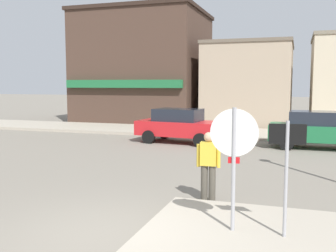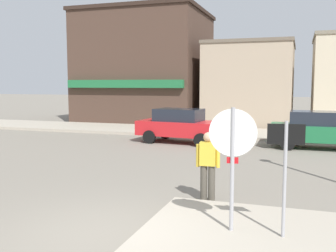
{
  "view_description": "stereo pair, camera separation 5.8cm",
  "coord_description": "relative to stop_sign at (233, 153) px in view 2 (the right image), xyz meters",
  "views": [
    {
      "loc": [
        3.29,
        -6.07,
        2.7
      ],
      "look_at": [
        -0.2,
        4.5,
        1.5
      ],
      "focal_mm": 42.0,
      "sensor_mm": 36.0,
      "label": 1
    },
    {
      "loc": [
        3.34,
        -6.06,
        2.7
      ],
      "look_at": [
        -0.2,
        4.5,
        1.5
      ],
      "focal_mm": 42.0,
      "sensor_mm": 36.0,
      "label": 2
    }
  ],
  "objects": [
    {
      "name": "building_corner_shop",
      "position": [
        -9.54,
        19.89,
        2.36
      ],
      "size": [
        8.56,
        7.77,
        7.75
      ],
      "color": "#473328",
      "rests_on": "ground"
    },
    {
      "name": "parked_car_second",
      "position": [
        1.85,
        10.75,
        -0.71
      ],
      "size": [
        4.01,
        1.9,
        1.56
      ],
      "color": "#1E6B3D",
      "rests_on": "ground"
    },
    {
      "name": "ground_plane",
      "position": [
        -2.28,
        -0.58,
        -1.52
      ],
      "size": [
        160.0,
        160.0,
        0.0
      ],
      "primitive_type": "plane",
      "color": "gray"
    },
    {
      "name": "stop_sign",
      "position": [
        0.0,
        0.0,
        0.0
      ],
      "size": [
        0.82,
        0.11,
        2.3
      ],
      "color": "#9E9EA3",
      "rests_on": "ground"
    },
    {
      "name": "one_way_sign",
      "position": [
        0.87,
        -0.02,
        -0.19
      ],
      "size": [
        0.6,
        0.08,
        2.1
      ],
      "color": "#9E9EA3",
      "rests_on": "ground"
    },
    {
      "name": "parked_car_nearest",
      "position": [
        -4.08,
        10.56,
        -0.71
      ],
      "size": [
        4.16,
        2.21,
        1.56
      ],
      "color": "red",
      "rests_on": "ground"
    },
    {
      "name": "pedestrian_crossing_near",
      "position": [
        -0.88,
        1.99,
        -0.65
      ],
      "size": [
        0.55,
        0.24,
        1.61
      ],
      "color": "#4C473D",
      "rests_on": "ground"
    },
    {
      "name": "kerb_far",
      "position": [
        -2.28,
        14.25,
        -1.44
      ],
      "size": [
        80.0,
        4.0,
        0.15
      ],
      "primitive_type": "cube",
      "color": "#A89E8C",
      "rests_on": "ground"
    },
    {
      "name": "building_storefront_left_near",
      "position": [
        -2.06,
        19.86,
        1.15
      ],
      "size": [
        5.45,
        6.57,
        5.32
      ],
      "color": "tan",
      "rests_on": "ground"
    }
  ]
}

